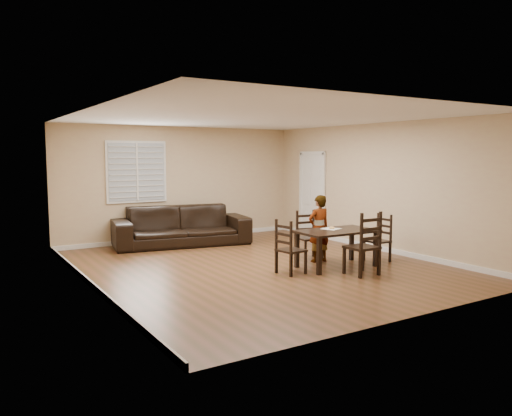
# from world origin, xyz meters

# --- Properties ---
(ground) EXTENTS (7.00, 7.00, 0.00)m
(ground) POSITION_xyz_m (0.00, 0.00, 0.00)
(ground) COLOR brown
(ground) RESTS_ON ground
(room) EXTENTS (6.04, 7.04, 2.72)m
(room) POSITION_xyz_m (0.04, 0.18, 1.81)
(room) COLOR #CBB789
(room) RESTS_ON ground
(dining_table) EXTENTS (1.47, 0.85, 0.68)m
(dining_table) POSITION_xyz_m (1.15, -0.82, 0.59)
(dining_table) COLOR black
(dining_table) RESTS_ON ground
(chair_near) EXTENTS (0.48, 0.46, 0.95)m
(chair_near) POSITION_xyz_m (1.19, 0.11, 0.43)
(chair_near) COLOR black
(chair_near) RESTS_ON ground
(chair_far) EXTENTS (0.49, 0.46, 1.09)m
(chair_far) POSITION_xyz_m (1.13, -1.62, 0.49)
(chair_far) COLOR black
(chair_far) RESTS_ON ground
(chair_left) EXTENTS (0.45, 0.47, 0.94)m
(chair_left) POSITION_xyz_m (0.04, -0.81, 0.43)
(chair_left) COLOR black
(chair_left) RESTS_ON ground
(chair_right) EXTENTS (0.40, 0.43, 0.91)m
(chair_right) POSITION_xyz_m (2.26, -0.86, 0.41)
(chair_right) COLOR black
(chair_right) RESTS_ON ground
(child) EXTENTS (0.47, 0.32, 1.28)m
(child) POSITION_xyz_m (1.17, -0.30, 0.64)
(child) COLOR gray
(child) RESTS_ON ground
(napkin) EXTENTS (0.37, 0.37, 0.00)m
(napkin) POSITION_xyz_m (1.16, -0.66, 0.68)
(napkin) COLOR beige
(napkin) RESTS_ON dining_table
(donut) EXTENTS (0.11, 0.11, 0.04)m
(donut) POSITION_xyz_m (1.17, -0.66, 0.70)
(donut) COLOR #DEA04F
(donut) RESTS_ON napkin
(sofa) EXTENTS (3.16, 1.67, 0.88)m
(sofa) POSITION_xyz_m (-0.33, 2.75, 0.44)
(sofa) COLOR black
(sofa) RESTS_ON ground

